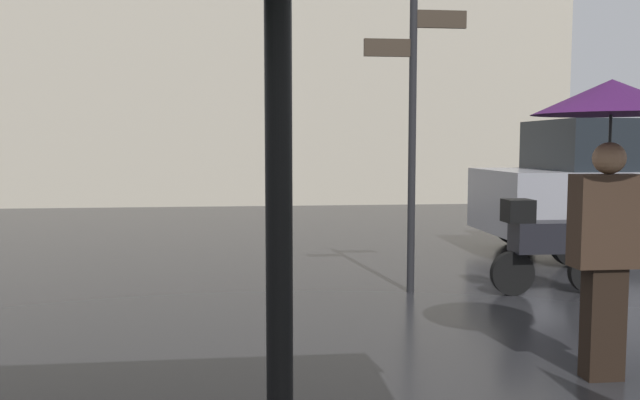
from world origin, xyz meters
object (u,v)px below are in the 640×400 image
at_px(parked_car_left, 636,186).
at_px(street_signpost, 413,115).
at_px(parked_scooter, 548,242).
at_px(pedestrian_with_umbrella, 610,141).

distance_m(parked_car_left, street_signpost, 4.50).
relative_size(parked_scooter, parked_car_left, 0.29).
relative_size(pedestrian_with_umbrella, parked_scooter, 1.52).
xyz_separation_m(pedestrian_with_umbrella, street_signpost, (-0.65, 2.65, 0.29)).
distance_m(parked_scooter, parked_car_left, 3.43).
distance_m(pedestrian_with_umbrella, parked_scooter, 2.73).
distance_m(parked_scooter, street_signpost, 1.96).
xyz_separation_m(pedestrian_with_umbrella, parked_scooter, (0.76, 2.41, -1.05)).
xyz_separation_m(parked_car_left, street_signpost, (-3.86, -2.12, 0.91)).
relative_size(parked_car_left, street_signpost, 1.44).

